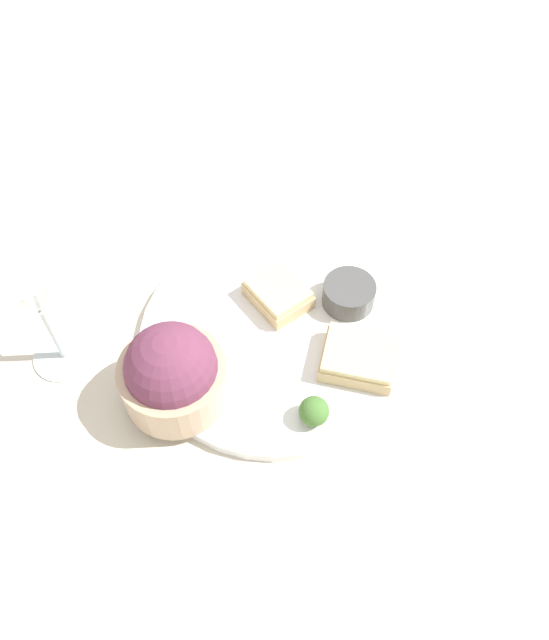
% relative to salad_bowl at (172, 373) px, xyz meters
% --- Properties ---
extents(ground_plane, '(4.00, 4.00, 0.00)m').
position_rel_salad_bowl_xyz_m(ground_plane, '(-0.04, -0.12, -0.05)').
color(ground_plane, beige).
extents(dinner_plate, '(0.31, 0.31, 0.01)m').
position_rel_salad_bowl_xyz_m(dinner_plate, '(-0.04, -0.12, -0.05)').
color(dinner_plate, white).
rests_on(dinner_plate, ground_plane).
extents(salad_bowl, '(0.11, 0.11, 0.10)m').
position_rel_salad_bowl_xyz_m(salad_bowl, '(0.00, 0.00, 0.00)').
color(salad_bowl, tan).
rests_on(salad_bowl, dinner_plate).
extents(sauce_ramekin, '(0.06, 0.06, 0.03)m').
position_rel_salad_bowl_xyz_m(sauce_ramekin, '(-0.09, -0.21, -0.02)').
color(sauce_ramekin, '#4C4C4C').
rests_on(sauce_ramekin, dinner_plate).
extents(cheese_toast_near, '(0.10, 0.09, 0.03)m').
position_rel_salad_bowl_xyz_m(cheese_toast_near, '(-0.14, -0.14, -0.03)').
color(cheese_toast_near, '#D1B27F').
rests_on(cheese_toast_near, dinner_plate).
extents(cheese_toast_far, '(0.08, 0.08, 0.03)m').
position_rel_salad_bowl_xyz_m(cheese_toast_far, '(-0.02, -0.16, -0.03)').
color(cheese_toast_far, '#D1B27F').
rests_on(cheese_toast_far, dinner_plate).
extents(wine_glass, '(0.09, 0.09, 0.16)m').
position_rel_salad_bowl_xyz_m(wine_glass, '(0.14, 0.03, 0.06)').
color(wine_glass, silver).
rests_on(wine_glass, ground_plane).
extents(garnish, '(0.03, 0.03, 0.03)m').
position_rel_salad_bowl_xyz_m(garnish, '(-0.14, -0.05, -0.02)').
color(garnish, '#477533').
rests_on(garnish, dinner_plate).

